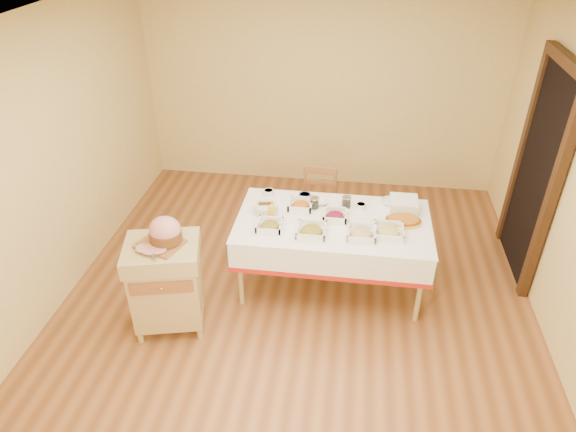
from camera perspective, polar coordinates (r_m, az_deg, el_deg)
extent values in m
plane|color=brown|center=(5.07, 1.01, -9.30)|extent=(5.00, 5.00, 0.00)
plane|color=white|center=(3.87, 1.40, 20.87)|extent=(5.00, 5.00, 0.00)
plane|color=#DEC577|center=(6.61, 3.87, 14.02)|extent=(4.50, 0.00, 4.50)
plane|color=#DEC577|center=(5.07, -25.09, 5.04)|extent=(0.00, 5.00, 5.00)
cube|color=black|center=(5.50, 25.93, 3.97)|extent=(0.06, 0.90, 2.10)
cube|color=#3A2212|center=(5.08, 27.08, 1.33)|extent=(0.08, 0.10, 2.10)
cube|color=#3A2212|center=(5.93, 24.57, 6.27)|extent=(0.08, 0.10, 2.10)
cube|color=#3A2212|center=(5.13, 28.68, 14.82)|extent=(0.08, 1.10, 0.10)
cube|color=tan|center=(4.85, 5.05, -0.78)|extent=(1.80, 1.00, 0.04)
cylinder|color=tan|center=(4.82, -5.31, -6.49)|extent=(0.05, 0.05, 0.71)
cylinder|color=tan|center=(5.49, -3.42, -1.05)|extent=(0.05, 0.05, 0.71)
cylinder|color=tan|center=(4.78, 14.45, -8.01)|extent=(0.05, 0.05, 0.71)
cylinder|color=tan|center=(5.45, 13.78, -2.33)|extent=(0.05, 0.05, 0.71)
cube|color=white|center=(4.83, 5.06, -0.53)|extent=(1.82, 1.02, 0.01)
cube|color=tan|center=(4.68, -13.24, -7.82)|extent=(0.68, 0.60, 0.62)
cube|color=tan|center=(4.45, -13.86, -3.98)|extent=(0.73, 0.65, 0.16)
cube|color=#935B30|center=(4.38, -14.62, -7.75)|extent=(0.51, 0.13, 0.12)
sphere|color=gold|center=(4.37, -14.67, -7.83)|extent=(0.03, 0.03, 0.03)
cylinder|color=tan|center=(4.87, -16.44, -12.26)|extent=(0.05, 0.05, 0.10)
cylinder|color=tan|center=(5.14, -14.72, -9.12)|extent=(0.05, 0.05, 0.10)
cylinder|color=tan|center=(4.71, -10.49, -13.18)|extent=(0.05, 0.05, 0.10)
cylinder|color=tan|center=(4.99, -9.10, -9.85)|extent=(0.05, 0.05, 0.10)
cube|color=#935B30|center=(5.62, 3.26, 0.73)|extent=(0.41, 0.39, 0.03)
cylinder|color=#935B30|center=(5.62, 1.27, -1.90)|extent=(0.03, 0.03, 0.42)
cylinder|color=#935B30|center=(5.89, 1.82, -0.12)|extent=(0.03, 0.03, 0.42)
cylinder|color=#935B30|center=(5.58, 4.64, -2.26)|extent=(0.03, 0.03, 0.42)
cylinder|color=#935B30|center=(5.86, 5.04, -0.45)|extent=(0.03, 0.03, 0.42)
cylinder|color=#935B30|center=(5.68, 1.90, 3.55)|extent=(0.03, 0.03, 0.44)
cylinder|color=#935B30|center=(5.64, 5.24, 3.23)|extent=(0.03, 0.03, 0.44)
cube|color=#935B30|center=(5.57, 3.63, 5.06)|extent=(0.35, 0.05, 0.08)
cube|color=#935B30|center=(4.40, -14.00, -3.05)|extent=(0.35, 0.28, 0.02)
ellipsoid|color=tan|center=(4.34, -13.52, -1.48)|extent=(0.27, 0.24, 0.23)
cylinder|color=#5C3615|center=(4.37, -13.42, -2.15)|extent=(0.27, 0.27, 0.09)
cube|color=silver|center=(4.30, -15.22, -3.89)|extent=(0.22, 0.10, 0.00)
cylinder|color=silver|center=(4.38, -15.10, -3.08)|extent=(0.26, 0.08, 0.01)
cube|color=white|center=(4.69, -2.05, -1.35)|extent=(0.23, 0.23, 0.01)
ellipsoid|color=#C34216|center=(4.68, -2.06, -1.12)|extent=(0.17, 0.17, 0.06)
cylinder|color=silver|center=(4.65, -1.49, -1.29)|extent=(0.14, 0.01, 0.10)
cube|color=white|center=(4.62, 2.61, -1.94)|extent=(0.26, 0.26, 0.02)
ellipsoid|color=#BB7017|center=(4.61, 2.62, -1.68)|extent=(0.20, 0.20, 0.07)
cylinder|color=silver|center=(4.58, 3.31, -1.89)|extent=(0.15, 0.01, 0.11)
cube|color=white|center=(4.63, 8.13, -2.19)|extent=(0.26, 0.26, 0.01)
ellipsoid|color=tan|center=(4.62, 8.15, -1.94)|extent=(0.20, 0.20, 0.07)
cylinder|color=silver|center=(4.60, 8.86, -2.14)|extent=(0.14, 0.01, 0.10)
cube|color=white|center=(4.70, 11.07, -1.92)|extent=(0.27, 0.27, 0.01)
ellipsoid|color=tan|center=(4.69, 11.10, -1.67)|extent=(0.20, 0.20, 0.07)
cylinder|color=silver|center=(4.67, 11.83, -1.89)|extent=(0.14, 0.01, 0.10)
cube|color=white|center=(4.99, 1.38, 0.93)|extent=(0.23, 0.23, 0.02)
ellipsoid|color=#B35D0D|center=(4.98, 1.39, 1.15)|extent=(0.17, 0.17, 0.06)
cylinder|color=silver|center=(4.95, 1.94, 1.03)|extent=(0.15, 0.01, 0.11)
cube|color=white|center=(4.85, 5.25, -0.23)|extent=(0.22, 0.22, 0.02)
ellipsoid|color=maroon|center=(4.84, 5.26, 0.00)|extent=(0.17, 0.17, 0.06)
cylinder|color=silver|center=(4.82, 5.83, -0.13)|extent=(0.15, 0.01, 0.11)
cylinder|color=white|center=(5.22, -2.17, 2.65)|extent=(0.11, 0.11, 0.05)
cylinder|color=black|center=(5.22, -2.17, 2.81)|extent=(0.09, 0.09, 0.02)
cylinder|color=navy|center=(5.15, 1.88, 2.20)|extent=(0.12, 0.12, 0.05)
cylinder|color=maroon|center=(5.14, 1.88, 2.35)|extent=(0.10, 0.10, 0.02)
cylinder|color=white|center=(5.03, 8.10, 1.10)|extent=(0.10, 0.10, 0.05)
cylinder|color=#B35D0D|center=(5.03, 8.12, 1.25)|extent=(0.08, 0.08, 0.02)
imported|color=white|center=(5.07, 3.63, 1.56)|extent=(0.19, 0.19, 0.04)
imported|color=white|center=(5.16, 11.23, 1.58)|extent=(0.16, 0.16, 0.05)
cylinder|color=silver|center=(4.99, 2.95, 1.42)|extent=(0.08, 0.08, 0.10)
cylinder|color=silver|center=(4.96, 2.97, 1.99)|extent=(0.09, 0.09, 0.01)
cylinder|color=black|center=(4.99, 2.95, 1.29)|extent=(0.07, 0.07, 0.07)
cylinder|color=silver|center=(5.03, 6.51, 1.51)|extent=(0.08, 0.08, 0.10)
cylinder|color=silver|center=(5.00, 6.54, 2.07)|extent=(0.09, 0.09, 0.01)
cylinder|color=black|center=(5.03, 6.50, 1.37)|extent=(0.07, 0.07, 0.07)
cylinder|color=gold|center=(4.80, -1.80, 0.41)|extent=(0.06, 0.06, 0.15)
cone|color=gold|center=(4.75, -1.82, 1.35)|extent=(0.04, 0.04, 0.04)
cylinder|color=silver|center=(4.92, -2.49, 0.83)|extent=(0.23, 0.23, 0.08)
cube|color=white|center=(5.10, 12.65, 0.80)|extent=(0.26, 0.26, 0.01)
cube|color=white|center=(5.09, 12.68, 0.96)|extent=(0.26, 0.26, 0.01)
cube|color=white|center=(5.09, 12.70, 1.11)|extent=(0.26, 0.26, 0.01)
cube|color=white|center=(5.08, 12.72, 1.27)|extent=(0.26, 0.26, 0.01)
cube|color=white|center=(5.07, 12.74, 1.43)|extent=(0.26, 0.26, 0.01)
cube|color=white|center=(5.06, 12.76, 1.59)|extent=(0.26, 0.26, 0.01)
cube|color=white|center=(5.05, 12.79, 1.75)|extent=(0.26, 0.26, 0.01)
ellipsoid|color=gold|center=(4.90, 12.69, -0.55)|extent=(0.33, 0.24, 0.03)
ellipsoid|color=#B86713|center=(4.89, 12.71, -0.44)|extent=(0.28, 0.20, 0.03)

